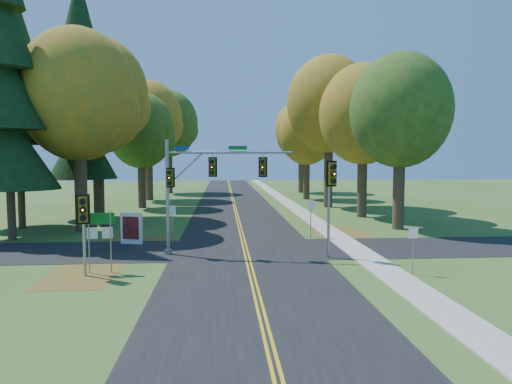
{
  "coord_description": "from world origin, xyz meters",
  "views": [
    {
      "loc": [
        -1.27,
        -23.45,
        5.21
      ],
      "look_at": [
        0.67,
        2.93,
        3.2
      ],
      "focal_mm": 32.0,
      "sensor_mm": 36.0,
      "label": 1
    }
  ],
  "objects": [
    {
      "name": "tree_w_a",
      "position": [
        -11.13,
        9.38,
        9.49
      ],
      "size": [
        8.0,
        8.0,
        14.15
      ],
      "color": "#38281C",
      "rests_on": "ground"
    },
    {
      "name": "ped_signal_pole",
      "position": [
        -7.28,
        -3.42,
        2.7
      ],
      "size": [
        0.56,
        0.67,
        3.63
      ],
      "rotation": [
        0.0,
        0.0,
        0.24
      ],
      "color": "#9B9FA4",
      "rests_on": "ground"
    },
    {
      "name": "tree_w_c",
      "position": [
        -9.54,
        24.47,
        7.94
      ],
      "size": [
        6.8,
        6.8,
        11.91
      ],
      "color": "#38281C",
      "rests_on": "ground"
    },
    {
      "name": "traffic_mast",
      "position": [
        -2.56,
        0.7,
        3.97
      ],
      "size": [
        6.7,
        1.48,
        6.17
      ],
      "rotation": [
        0.0,
        0.0,
        -0.19
      ],
      "color": "gray",
      "rests_on": "ground"
    },
    {
      "name": "tree_e_a",
      "position": [
        11.57,
        8.77,
        8.53
      ],
      "size": [
        7.2,
        7.2,
        12.73
      ],
      "color": "#38281C",
      "rests_on": "ground"
    },
    {
      "name": "tree_w_e",
      "position": [
        -8.92,
        44.09,
        10.07
      ],
      "size": [
        8.4,
        8.4,
        14.97
      ],
      "color": "#38281C",
      "rests_on": "ground"
    },
    {
      "name": "tree_w_b",
      "position": [
        -11.72,
        16.29,
        10.37
      ],
      "size": [
        8.6,
        8.6,
        15.38
      ],
      "color": "#38281C",
      "rests_on": "ground"
    },
    {
      "name": "sidewalk_east",
      "position": [
        6.2,
        0.0,
        0.03
      ],
      "size": [
        1.6,
        160.0,
        0.06
      ],
      "primitive_type": "cube",
      "color": "#9E998E",
      "rests_on": "ground"
    },
    {
      "name": "reg_sign_w",
      "position": [
        -4.2,
        3.13,
        1.7
      ],
      "size": [
        0.46,
        0.19,
        2.48
      ],
      "rotation": [
        0.0,
        0.0,
        -0.35
      ],
      "color": "gray",
      "rests_on": "ground"
    },
    {
      "name": "tree_e_e",
      "position": [
        10.47,
        43.58,
        9.19
      ],
      "size": [
        7.8,
        7.8,
        13.74
      ],
      "color": "#38281C",
      "rests_on": "ground"
    },
    {
      "name": "leaf_patch_e",
      "position": [
        6.8,
        6.0,
        0.01
      ],
      "size": [
        3.5,
        8.0,
        0.0
      ],
      "primitive_type": "cube",
      "color": "brown",
      "rests_on": "ground"
    },
    {
      "name": "centerline_right",
      "position": [
        0.1,
        0.0,
        0.03
      ],
      "size": [
        0.1,
        160.0,
        0.01
      ],
      "primitive_type": "cube",
      "color": "gold",
      "rests_on": "road_main"
    },
    {
      "name": "info_kiosk",
      "position": [
        -6.75,
        4.16,
        0.94
      ],
      "size": [
        1.36,
        0.59,
        1.89
      ],
      "rotation": [
        0.0,
        0.0,
        -0.3
      ],
      "color": "silver",
      "rests_on": "ground"
    },
    {
      "name": "tree_e_d",
      "position": [
        9.26,
        32.87,
        8.24
      ],
      "size": [
        7.0,
        7.0,
        12.32
      ],
      "color": "#38281C",
      "rests_on": "ground"
    },
    {
      "name": "reg_sign_e_north",
      "position": [
        4.4,
        5.38,
        1.69
      ],
      "size": [
        0.46,
        0.15,
        2.47
      ],
      "rotation": [
        0.0,
        0.0,
        0.26
      ],
      "color": "gray",
      "rests_on": "ground"
    },
    {
      "name": "leaf_patch_w_near",
      "position": [
        -6.5,
        4.0,
        0.01
      ],
      "size": [
        4.0,
        6.0,
        0.0
      ],
      "primitive_type": "cube",
      "color": "brown",
      "rests_on": "ground"
    },
    {
      "name": "tree_e_b",
      "position": [
        10.97,
        15.58,
        8.9
      ],
      "size": [
        7.6,
        7.6,
        13.33
      ],
      "color": "#38281C",
      "rests_on": "ground"
    },
    {
      "name": "reg_sign_e_south",
      "position": [
        7.18,
        -3.96,
        1.46
      ],
      "size": [
        0.41,
        0.09,
        2.13
      ],
      "rotation": [
        0.0,
        0.0,
        -0.16
      ],
      "color": "gray",
      "rests_on": "ground"
    },
    {
      "name": "east_signal_pole",
      "position": [
        4.25,
        -0.59,
        3.83
      ],
      "size": [
        0.58,
        0.68,
        5.05
      ],
      "rotation": [
        0.0,
        0.0,
        0.23
      ],
      "color": "gray",
      "rests_on": "ground"
    },
    {
      "name": "route_sign_cluster",
      "position": [
        -6.79,
        -2.71,
        1.97
      ],
      "size": [
        1.3,
        0.25,
        2.8
      ],
      "rotation": [
        0.0,
        0.0,
        0.16
      ],
      "color": "gray",
      "rests_on": "ground"
    },
    {
      "name": "road_cross",
      "position": [
        0.0,
        2.0,
        0.01
      ],
      "size": [
        60.0,
        6.0,
        0.02
      ],
      "primitive_type": "cube",
      "color": "black",
      "rests_on": "ground"
    },
    {
      "name": "pine_a",
      "position": [
        -14.5,
        6.0,
        9.18
      ],
      "size": [
        5.6,
        5.6,
        19.48
      ],
      "color": "#38281C",
      "rests_on": "ground"
    },
    {
      "name": "road_main",
      "position": [
        0.0,
        0.0,
        0.01
      ],
      "size": [
        8.0,
        160.0,
        0.02
      ],
      "primitive_type": "cube",
      "color": "black",
      "rests_on": "ground"
    },
    {
      "name": "centerline_left",
      "position": [
        -0.1,
        0.0,
        0.03
      ],
      "size": [
        0.1,
        160.0,
        0.01
      ],
      "primitive_type": "cube",
      "color": "gold",
      "rests_on": "road_main"
    },
    {
      "name": "pine_b",
      "position": [
        -16.0,
        11.0,
        8.16
      ],
      "size": [
        5.6,
        5.6,
        17.31
      ],
      "color": "#38281C",
      "rests_on": "ground"
    },
    {
      "name": "pine_c",
      "position": [
        -13.0,
        16.0,
        9.69
      ],
      "size": [
        5.6,
        5.6,
        20.56
      ],
      "color": "#38281C",
      "rests_on": "ground"
    },
    {
      "name": "ground",
      "position": [
        0.0,
        0.0,
        0.0
      ],
      "size": [
        160.0,
        160.0,
        0.0
      ],
      "primitive_type": "plane",
      "color": "#30571E",
      "rests_on": "ground"
    },
    {
      "name": "tree_e_c",
      "position": [
        9.88,
        23.69,
        10.66
      ],
      "size": [
        8.8,
        8.8,
        15.79
      ],
      "color": "#38281C",
      "rests_on": "ground"
    },
    {
      "name": "tree_w_d",
      "position": [
        -10.13,
        33.18,
        9.78
      ],
      "size": [
        8.2,
        8.2,
        14.56
      ],
      "color": "#38281C",
      "rests_on": "ground"
    },
    {
      "name": "leaf_patch_w_far",
      "position": [
        -7.5,
        -3.0,
        0.01
      ],
      "size": [
        3.0,
        5.0,
        0.0
      ],
      "primitive_type": "cube",
      "color": "brown",
      "rests_on": "ground"
    }
  ]
}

